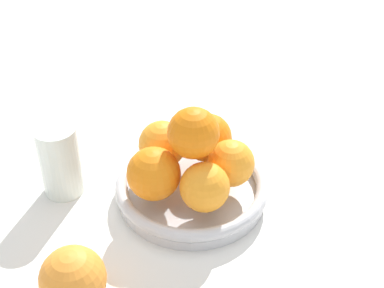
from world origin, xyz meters
The scene contains 5 objects.
ground_plane centered at (0.00, 0.00, 0.00)m, with size 4.00×4.00×0.00m, color white.
fruit_bowl centered at (0.00, 0.00, 0.02)m, with size 0.23×0.23×0.04m.
orange_pile centered at (0.00, 0.00, 0.08)m, with size 0.19×0.18×0.13m.
stray_orange centered at (-0.24, 0.01, 0.04)m, with size 0.08×0.08×0.08m, color orange.
drinking_glass centered at (-0.10, 0.17, 0.06)m, with size 0.06×0.06×0.12m, color silver.
Camera 1 is at (-0.51, -0.35, 0.56)m, focal length 50.00 mm.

